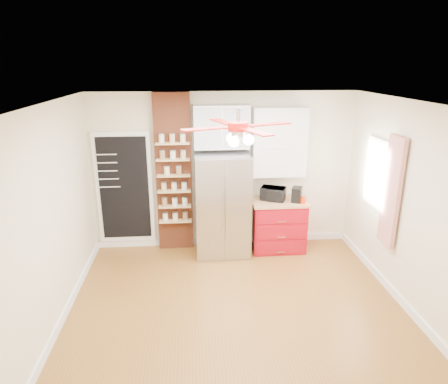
{
  "coord_description": "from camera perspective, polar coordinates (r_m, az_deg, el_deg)",
  "views": [
    {
      "loc": [
        -0.57,
        -4.64,
        3.15
      ],
      "look_at": [
        -0.09,
        0.9,
        1.33
      ],
      "focal_mm": 32.0,
      "sensor_mm": 36.0,
      "label": 1
    }
  ],
  "objects": [
    {
      "name": "toaster_oven",
      "position": [
        6.85,
        7.02,
        -0.23
      ],
      "size": [
        0.48,
        0.42,
        0.22
      ],
      "primitive_type": "imported",
      "rotation": [
        0.0,
        0.0,
        -0.42
      ],
      "color": "black",
      "rests_on": "red_cabinet"
    },
    {
      "name": "upper_shelf_unit",
      "position": [
        6.78,
        7.87,
        7.08
      ],
      "size": [
        0.9,
        0.3,
        1.15
      ],
      "primitive_type": "cube",
      "color": "white",
      "rests_on": "wall_back"
    },
    {
      "name": "coffee_maker",
      "position": [
        6.82,
        10.35,
        -0.35
      ],
      "size": [
        0.22,
        0.25,
        0.25
      ],
      "primitive_type": "cube",
      "rotation": [
        0.0,
        0.0,
        -0.42
      ],
      "color": "black",
      "rests_on": "red_cabinet"
    },
    {
      "name": "ceiling",
      "position": [
        4.7,
        2.08,
        12.6
      ],
      "size": [
        4.5,
        4.5,
        0.0
      ],
      "primitive_type": "plane",
      "color": "white",
      "rests_on": "wall_back"
    },
    {
      "name": "ceiling_fan",
      "position": [
        4.73,
        2.04,
        9.27
      ],
      "size": [
        1.4,
        1.4,
        0.44
      ],
      "color": "silver",
      "rests_on": "ceiling"
    },
    {
      "name": "upper_glass_cabinet",
      "position": [
        6.56,
        -0.38,
        9.33
      ],
      "size": [
        0.9,
        0.35,
        0.7
      ],
      "primitive_type": "cube",
      "color": "white",
      "rests_on": "wall_back"
    },
    {
      "name": "floor",
      "position": [
        5.64,
        1.76,
        -15.89
      ],
      "size": [
        4.5,
        4.5,
        0.0
      ],
      "primitive_type": "plane",
      "color": "brown",
      "rests_on": "ground"
    },
    {
      "name": "pantry_jar_oats",
      "position": [
        6.67,
        -8.16,
        3.06
      ],
      "size": [
        0.11,
        0.11,
        0.14
      ],
      "primitive_type": "cylinder",
      "rotation": [
        0.0,
        0.0,
        -0.19
      ],
      "color": "beige",
      "rests_on": "brick_pillar"
    },
    {
      "name": "pantry_jar_beans",
      "position": [
        6.64,
        -6.47,
        3.08
      ],
      "size": [
        0.11,
        0.11,
        0.14
      ],
      "primitive_type": "cylinder",
      "rotation": [
        0.0,
        0.0,
        0.16
      ],
      "color": "#906D49",
      "rests_on": "brick_pillar"
    },
    {
      "name": "wall_front",
      "position": [
        3.24,
        6.27,
        -15.68
      ],
      "size": [
        4.5,
        0.02,
        2.7
      ],
      "primitive_type": "cube",
      "color": "beige",
      "rests_on": "floor"
    },
    {
      "name": "window",
      "position": [
        6.41,
        21.13,
        2.41
      ],
      "size": [
        0.04,
        0.75,
        1.05
      ],
      "primitive_type": "cube",
      "color": "white",
      "rests_on": "wall_right"
    },
    {
      "name": "wall_left",
      "position": [
        5.25,
        -23.33,
        -3.5
      ],
      "size": [
        0.02,
        4.0,
        2.7
      ],
      "primitive_type": "cube",
      "color": "beige",
      "rests_on": "floor"
    },
    {
      "name": "red_cabinet",
      "position": [
        7.03,
        7.68,
        -4.65
      ],
      "size": [
        0.94,
        0.64,
        0.9
      ],
      "color": "maroon",
      "rests_on": "floor"
    },
    {
      "name": "canister_right",
      "position": [
        6.95,
        10.05,
        -0.48
      ],
      "size": [
        0.1,
        0.1,
        0.14
      ],
      "primitive_type": "cylinder",
      "rotation": [
        0.0,
        0.0,
        0.03
      ],
      "color": "#BB140A",
      "rests_on": "red_cabinet"
    },
    {
      "name": "canister_left",
      "position": [
        6.79,
        11.2,
        -1.03
      ],
      "size": [
        0.12,
        0.12,
        0.13
      ],
      "primitive_type": "cylinder",
      "rotation": [
        0.0,
        0.0,
        -0.17
      ],
      "color": "red",
      "rests_on": "red_cabinet"
    },
    {
      "name": "curtain",
      "position": [
        5.95,
        22.83,
        0.03
      ],
      "size": [
        0.06,
        0.4,
        1.55
      ],
      "primitive_type": "cube",
      "color": "red",
      "rests_on": "wall_right"
    },
    {
      "name": "fridge",
      "position": [
        6.69,
        -0.22,
        -1.79
      ],
      "size": [
        0.9,
        0.7,
        1.75
      ],
      "primitive_type": "cube",
      "color": "#B9B9BE",
      "rests_on": "floor"
    },
    {
      "name": "brick_pillar",
      "position": [
        6.81,
        -7.17,
        2.61
      ],
      "size": [
        0.6,
        0.16,
        2.7
      ],
      "primitive_type": "cube",
      "color": "brown",
      "rests_on": "floor"
    },
    {
      "name": "wall_right",
      "position": [
        5.72,
        24.9,
        -1.99
      ],
      "size": [
        0.02,
        4.0,
        2.7
      ],
      "primitive_type": "cube",
      "color": "beige",
      "rests_on": "floor"
    },
    {
      "name": "chalkboard",
      "position": [
        7.0,
        -14.04,
        0.51
      ],
      "size": [
        0.95,
        0.05,
        1.95
      ],
      "color": "white",
      "rests_on": "wall_back"
    },
    {
      "name": "wall_back",
      "position": [
        6.9,
        -0.07,
        2.97
      ],
      "size": [
        4.5,
        0.02,
        2.7
      ],
      "primitive_type": "cube",
      "color": "beige",
      "rests_on": "floor"
    }
  ]
}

